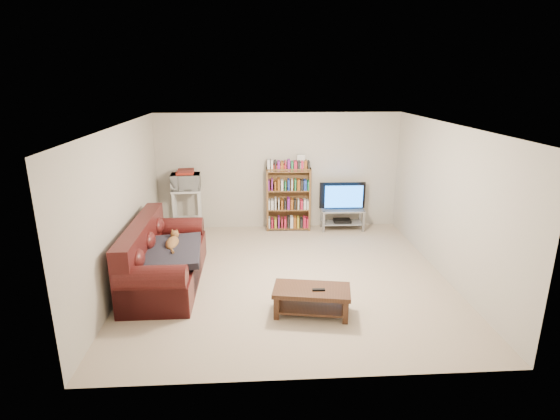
{
  "coord_description": "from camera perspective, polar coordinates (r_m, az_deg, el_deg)",
  "views": [
    {
      "loc": [
        -0.52,
        -6.38,
        3.07
      ],
      "look_at": [
        -0.1,
        0.4,
        1.0
      ],
      "focal_mm": 28.0,
      "sensor_mm": 36.0,
      "label": 1
    }
  ],
  "objects": [
    {
      "name": "bookshelf",
      "position": [
        9.03,
        1.11,
        1.56
      ],
      "size": [
        0.92,
        0.32,
        1.31
      ],
      "rotation": [
        0.0,
        0.0,
        -0.04
      ],
      "color": "brown",
      "rests_on": "floor"
    },
    {
      "name": "wall_front",
      "position": [
        4.34,
        3.73,
        -8.6
      ],
      "size": [
        5.0,
        0.0,
        5.0
      ],
      "primitive_type": "plane",
      "rotation": [
        -1.57,
        0.0,
        0.0
      ],
      "color": "beige",
      "rests_on": "ground"
    },
    {
      "name": "television",
      "position": [
        9.09,
        8.24,
        1.77
      ],
      "size": [
        0.96,
        0.15,
        0.55
      ],
      "primitive_type": "imported",
      "rotation": [
        0.0,
        0.0,
        3.12
      ],
      "color": "black",
      "rests_on": "tv_stand"
    },
    {
      "name": "wall_back",
      "position": [
        9.09,
        -0.19,
        5.07
      ],
      "size": [
        5.0,
        0.0,
        5.0
      ],
      "primitive_type": "plane",
      "rotation": [
        1.57,
        0.0,
        0.0
      ],
      "color": "beige",
      "rests_on": "ground"
    },
    {
      "name": "wall_left",
      "position": [
        6.94,
        -19.98,
        0.26
      ],
      "size": [
        0.0,
        5.0,
        5.0
      ],
      "primitive_type": "plane",
      "rotation": [
        1.57,
        0.0,
        1.57
      ],
      "color": "beige",
      "rests_on": "ground"
    },
    {
      "name": "floor",
      "position": [
        7.1,
        1.02,
        -8.68
      ],
      "size": [
        5.0,
        5.0,
        0.0
      ],
      "primitive_type": "plane",
      "color": "#CBB497",
      "rests_on": "ground"
    },
    {
      "name": "remote",
      "position": [
        5.88,
        5.07,
        -10.33
      ],
      "size": [
        0.17,
        0.05,
        0.02
      ],
      "primitive_type": "cube",
      "rotation": [
        0.0,
        0.0,
        -0.03
      ],
      "color": "black",
      "rests_on": "coffee_table"
    },
    {
      "name": "cat",
      "position": [
        6.93,
        -13.9,
        -4.23
      ],
      "size": [
        0.25,
        0.62,
        0.19
      ],
      "primitive_type": null,
      "rotation": [
        0.0,
        0.0,
        0.0
      ],
      "color": "brown",
      "rests_on": "sofa"
    },
    {
      "name": "ceiling",
      "position": [
        6.44,
        1.13,
        10.97
      ],
      "size": [
        5.0,
        5.0,
        0.0
      ],
      "primitive_type": "plane",
      "rotation": [
        3.14,
        0.0,
        0.0
      ],
      "color": "white",
      "rests_on": "ground"
    },
    {
      "name": "tv_stand",
      "position": [
        9.21,
        8.13,
        -0.72
      ],
      "size": [
        0.89,
        0.42,
        0.44
      ],
      "rotation": [
        0.0,
        0.0,
        -0.02
      ],
      "color": "#999EA3",
      "rests_on": "floor"
    },
    {
      "name": "game_boxes",
      "position": [
        8.86,
        -12.29,
        4.79
      ],
      "size": [
        0.36,
        0.32,
        0.05
      ],
      "primitive_type": "cube",
      "rotation": [
        0.0,
        0.0,
        0.07
      ],
      "color": "maroon",
      "rests_on": "microwave"
    },
    {
      "name": "sofa",
      "position": [
        7.03,
        -15.33,
        -6.57
      ],
      "size": [
        1.0,
        2.28,
        0.97
      ],
      "rotation": [
        0.0,
        0.0,
        0.0
      ],
      "color": "#421211",
      "rests_on": "floor"
    },
    {
      "name": "dvd_player",
      "position": [
        9.24,
        8.1,
        -1.39
      ],
      "size": [
        0.36,
        0.26,
        0.06
      ],
      "primitive_type": "cube",
      "rotation": [
        0.0,
        0.0,
        -0.02
      ],
      "color": "black",
      "rests_on": "tv_stand"
    },
    {
      "name": "wall_right",
      "position": [
        7.3,
        21.02,
        0.96
      ],
      "size": [
        0.0,
        5.0,
        5.0
      ],
      "primitive_type": "plane",
      "rotation": [
        1.57,
        0.0,
        -1.57
      ],
      "color": "beige",
      "rests_on": "ground"
    },
    {
      "name": "shelf_clutter",
      "position": [
        8.88,
        1.77,
        6.2
      ],
      "size": [
        0.67,
        0.21,
        0.28
      ],
      "rotation": [
        0.0,
        0.0,
        -0.04
      ],
      "color": "silver",
      "rests_on": "bookshelf"
    },
    {
      "name": "microwave_stand",
      "position": [
        9.03,
        -12.03,
        0.61
      ],
      "size": [
        0.6,
        0.46,
        0.92
      ],
      "rotation": [
        0.0,
        0.0,
        0.07
      ],
      "color": "silver",
      "rests_on": "floor"
    },
    {
      "name": "microwave",
      "position": [
        8.9,
        -12.22,
        3.64
      ],
      "size": [
        0.59,
        0.42,
        0.31
      ],
      "primitive_type": "imported",
      "rotation": [
        0.0,
        0.0,
        0.07
      ],
      "color": "silver",
      "rests_on": "microwave_stand"
    },
    {
      "name": "coffee_table",
      "position": [
        5.98,
        4.15,
        -11.16
      ],
      "size": [
        1.1,
        0.68,
        0.37
      ],
      "rotation": [
        0.0,
        0.0,
        -0.18
      ],
      "color": "#3D2315",
      "rests_on": "floor"
    },
    {
      "name": "blanket",
      "position": [
        6.77,
        -14.15,
        -5.33
      ],
      "size": [
        0.98,
        1.21,
        0.19
      ],
      "primitive_type": "cube",
      "rotation": [
        0.05,
        -0.04,
        0.08
      ],
      "color": "#24222B",
      "rests_on": "sofa"
    }
  ]
}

